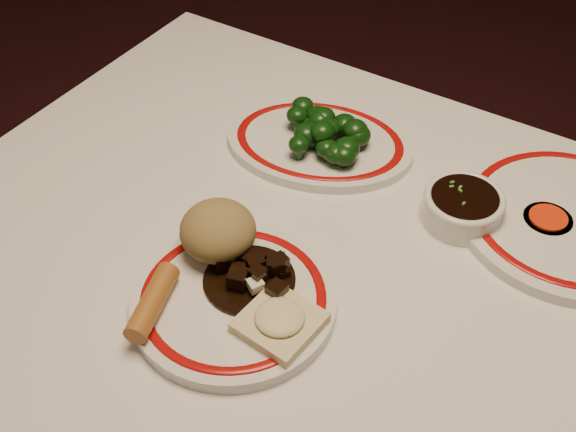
# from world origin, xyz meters

# --- Properties ---
(dining_table) EXTENTS (1.20, 0.90, 0.75)m
(dining_table) POSITION_xyz_m (0.00, 0.00, 0.66)
(dining_table) COLOR silver
(dining_table) RESTS_ON ground
(main_plate) EXTENTS (0.31, 0.31, 0.02)m
(main_plate) POSITION_xyz_m (-0.12, -0.08, 0.76)
(main_plate) COLOR silver
(main_plate) RESTS_ON dining_table
(rice_mound) EXTENTS (0.09, 0.09, 0.07)m
(rice_mound) POSITION_xyz_m (-0.17, -0.03, 0.80)
(rice_mound) COLOR olive
(rice_mound) RESTS_ON main_plate
(spring_roll) EXTENTS (0.06, 0.10, 0.03)m
(spring_roll) POSITION_xyz_m (-0.18, -0.14, 0.78)
(spring_roll) COLOR #A76429
(spring_roll) RESTS_ON main_plate
(fried_wonton) EXTENTS (0.09, 0.09, 0.02)m
(fried_wonton) POSITION_xyz_m (-0.05, -0.09, 0.78)
(fried_wonton) COLOR beige
(fried_wonton) RESTS_ON main_plate
(stirfry_heap) EXTENTS (0.11, 0.11, 0.03)m
(stirfry_heap) POSITION_xyz_m (-0.11, -0.04, 0.78)
(stirfry_heap) COLOR black
(stirfry_heap) RESTS_ON main_plate
(broccoli_plate) EXTENTS (0.32, 0.30, 0.02)m
(broccoli_plate) POSITION_xyz_m (-0.18, 0.23, 0.76)
(broccoli_plate) COLOR silver
(broccoli_plate) RESTS_ON dining_table
(broccoli_pile) EXTENTS (0.14, 0.11, 0.05)m
(broccoli_pile) POSITION_xyz_m (-0.17, 0.23, 0.79)
(broccoli_pile) COLOR #23471C
(broccoli_pile) RESTS_ON broccoli_plate
(soy_bowl) EXTENTS (0.10, 0.10, 0.04)m
(soy_bowl) POSITION_xyz_m (0.05, 0.20, 0.77)
(soy_bowl) COLOR silver
(soy_bowl) RESTS_ON dining_table
(sweet_sour_dish) EXTENTS (0.06, 0.06, 0.02)m
(sweet_sour_dish) POSITION_xyz_m (0.15, 0.25, 0.76)
(sweet_sour_dish) COLOR silver
(sweet_sour_dish) RESTS_ON dining_table
(far_plate) EXTENTS (0.30, 0.30, 0.02)m
(far_plate) POSITION_xyz_m (0.18, 0.27, 0.76)
(far_plate) COLOR silver
(far_plate) RESTS_ON dining_table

